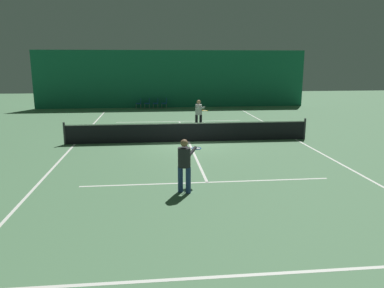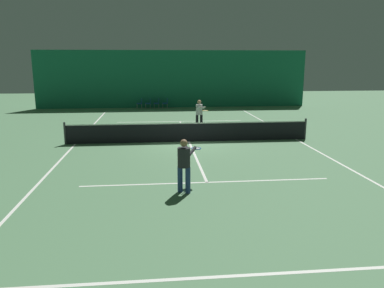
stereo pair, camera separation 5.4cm
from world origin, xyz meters
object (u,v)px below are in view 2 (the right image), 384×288
at_px(courtside_chair_1, 149,103).
at_px(courtside_chair_3, 166,102).
at_px(tennis_net, 189,132).
at_px(player_near, 184,162).
at_px(courtside_chair_2, 157,102).
at_px(player_far, 199,112).
at_px(courtside_chair_0, 140,103).

height_order(courtside_chair_1, courtside_chair_3, same).
bearing_deg(courtside_chair_1, tennis_net, 8.85).
xyz_separation_m(player_near, courtside_chair_1, (-1.31, 20.89, -0.48)).
bearing_deg(courtside_chair_2, player_near, 1.63).
bearing_deg(player_near, player_far, 18.60).
distance_m(courtside_chair_0, courtside_chair_3, 2.15).
distance_m(courtside_chair_1, courtside_chair_3, 1.44).
bearing_deg(player_far, courtside_chair_1, -176.05).
xyz_separation_m(courtside_chair_1, courtside_chair_3, (1.44, 0.00, 0.00)).
bearing_deg(courtside_chair_0, player_far, 20.62).
relative_size(player_near, courtside_chair_2, 1.97).
height_order(tennis_net, courtside_chair_1, tennis_net).
distance_m(player_near, courtside_chair_3, 20.89).
relative_size(player_far, courtside_chair_3, 2.02).
bearing_deg(courtside_chair_1, courtside_chair_2, 90.00).
bearing_deg(courtside_chair_0, courtside_chair_3, 90.00).
bearing_deg(tennis_net, player_near, -96.38).
xyz_separation_m(player_far, courtside_chair_0, (-3.80, 10.08, -0.50)).
xyz_separation_m(courtside_chair_1, courtside_chair_2, (0.72, 0.00, 0.00)).
xyz_separation_m(tennis_net, player_near, (-0.81, -7.25, 0.45)).
height_order(tennis_net, courtside_chair_2, tennis_net).
xyz_separation_m(player_near, courtside_chair_2, (-0.60, 20.89, -0.48)).
xyz_separation_m(courtside_chair_0, courtside_chair_3, (2.15, 0.00, 0.00)).
height_order(courtside_chair_0, courtside_chair_2, same).
relative_size(player_far, courtside_chair_0, 2.02).
distance_m(courtside_chair_0, courtside_chair_1, 0.72).
xyz_separation_m(courtside_chair_0, courtside_chair_1, (0.72, 0.00, 0.00)).
height_order(player_far, courtside_chair_0, player_far).
bearing_deg(courtside_chair_1, courtside_chair_3, 90.00).
bearing_deg(courtside_chair_3, player_near, -0.34).
xyz_separation_m(courtside_chair_0, courtside_chair_2, (1.44, 0.00, 0.00)).
xyz_separation_m(player_far, courtside_chair_3, (-1.64, 10.08, -0.50)).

